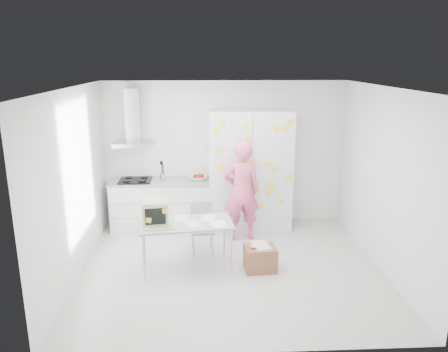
{
  "coord_description": "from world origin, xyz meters",
  "views": [
    {
      "loc": [
        -0.41,
        -6.05,
        3.09
      ],
      "look_at": [
        -0.07,
        0.77,
        1.24
      ],
      "focal_mm": 35.0,
      "sensor_mm": 36.0,
      "label": 1
    }
  ],
  "objects_px": {
    "person": "(241,191)",
    "cardboard_box": "(260,258)",
    "desk": "(166,217)",
    "chair": "(202,225)"
  },
  "relations": [
    {
      "from": "chair",
      "to": "cardboard_box",
      "type": "distance_m",
      "value": 1.15
    },
    {
      "from": "chair",
      "to": "cardboard_box",
      "type": "xyz_separation_m",
      "value": [
        0.87,
        -0.69,
        -0.28
      ]
    },
    {
      "from": "person",
      "to": "desk",
      "type": "height_order",
      "value": "person"
    },
    {
      "from": "desk",
      "to": "chair",
      "type": "distance_m",
      "value": 0.86
    },
    {
      "from": "desk",
      "to": "person",
      "type": "bearing_deg",
      "value": 34.92
    },
    {
      "from": "cardboard_box",
      "to": "person",
      "type": "bearing_deg",
      "value": 99.1
    },
    {
      "from": "person",
      "to": "chair",
      "type": "bearing_deg",
      "value": 28.92
    },
    {
      "from": "person",
      "to": "cardboard_box",
      "type": "bearing_deg",
      "value": 92.35
    },
    {
      "from": "person",
      "to": "chair",
      "type": "distance_m",
      "value": 0.94
    },
    {
      "from": "person",
      "to": "desk",
      "type": "xyz_separation_m",
      "value": [
        -1.2,
        -1.08,
        -0.05
      ]
    }
  ]
}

